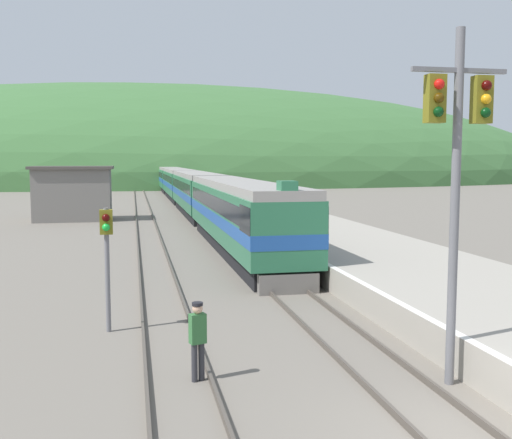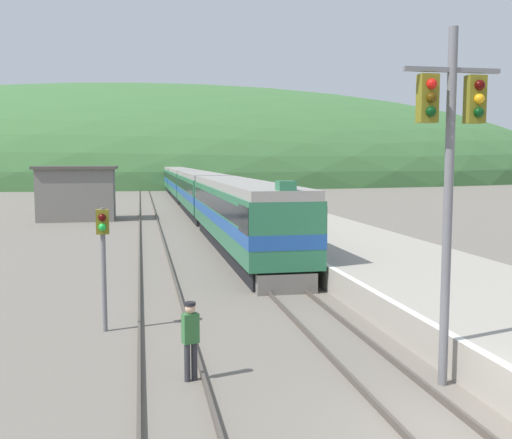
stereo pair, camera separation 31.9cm
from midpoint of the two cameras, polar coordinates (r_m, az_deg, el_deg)
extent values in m
plane|color=slate|center=(12.04, 17.75, -19.19)|extent=(500.00, 500.00, 0.00)
cube|color=#4C443D|center=(79.76, -8.19, 2.10)|extent=(0.08, 180.00, 0.16)
cube|color=#4C443D|center=(79.86, -7.16, 2.12)|extent=(0.08, 180.00, 0.16)
cube|color=#4C443D|center=(79.62, -11.59, 2.04)|extent=(0.08, 180.00, 0.16)
cube|color=#4C443D|center=(79.63, -10.55, 2.06)|extent=(0.08, 180.00, 0.16)
cube|color=#9E9689|center=(60.57, -1.56, 1.42)|extent=(7.00, 140.00, 0.98)
cube|color=silver|center=(60.03, -4.74, 1.84)|extent=(0.24, 140.00, 0.01)
ellipsoid|color=#3D6B38|center=(145.48, -9.48, 3.65)|extent=(211.86, 95.34, 44.69)
cube|color=slate|center=(51.91, -17.19, 2.26)|extent=(6.08, 4.02, 4.25)
cube|color=#47423D|center=(51.83, -17.27, 4.74)|extent=(6.58, 4.52, 0.24)
cube|color=black|center=(32.95, -1.93, -2.30)|extent=(2.43, 20.59, 0.85)
cube|color=#286B47|center=(32.75, -1.94, 0.71)|extent=(2.96, 21.91, 2.62)
cube|color=#1E4C99|center=(32.77, -1.94, 0.34)|extent=(2.99, 21.93, 0.58)
cube|color=black|center=(32.71, -1.95, 1.72)|extent=(2.99, 20.59, 0.79)
cube|color=gray|center=(32.66, -1.95, 3.35)|extent=(2.79, 21.91, 0.40)
cube|color=black|center=(23.12, 2.16, 0.06)|extent=(3.00, 2.20, 1.05)
cube|color=#286B47|center=(22.37, 2.58, 3.24)|extent=(0.64, 0.80, 0.36)
cube|color=slate|center=(22.58, 2.70, -6.13)|extent=(2.31, 0.40, 0.77)
cube|color=black|center=(54.71, -5.84, 0.87)|extent=(2.43, 19.21, 0.85)
cube|color=#286B47|center=(54.59, -5.85, 2.68)|extent=(2.96, 20.44, 2.62)
cube|color=#1E4C99|center=(54.60, -5.85, 2.46)|extent=(2.99, 20.46, 0.58)
cube|color=black|center=(54.56, -5.86, 3.29)|extent=(2.99, 19.21, 0.79)
cube|color=gray|center=(54.53, -5.87, 4.27)|extent=(2.79, 20.44, 0.40)
cube|color=black|center=(75.91, -7.47, 2.19)|extent=(2.43, 19.21, 0.85)
cube|color=#286B47|center=(75.83, -7.49, 3.50)|extent=(2.96, 20.44, 2.62)
cube|color=#1E4C99|center=(75.83, -7.49, 3.34)|extent=(2.99, 20.46, 0.58)
cube|color=black|center=(75.81, -7.49, 3.94)|extent=(2.99, 19.21, 0.79)
cube|color=gray|center=(75.78, -7.50, 4.65)|extent=(2.79, 20.44, 0.40)
cube|color=black|center=(97.17, -8.39, 2.94)|extent=(2.43, 19.21, 0.85)
cube|color=#286B47|center=(97.11, -8.41, 3.96)|extent=(2.96, 20.44, 2.62)
cube|color=#1E4C99|center=(97.11, -8.41, 3.84)|extent=(2.99, 20.46, 0.58)
cube|color=black|center=(97.09, -8.41, 4.30)|extent=(2.99, 19.21, 0.79)
cube|color=gray|center=(97.07, -8.42, 4.85)|extent=(2.79, 20.44, 0.40)
cylinder|color=slate|center=(13.71, 17.77, 0.81)|extent=(0.20, 0.20, 7.81)
cube|color=slate|center=(13.80, 18.16, 13.35)|extent=(2.20, 0.10, 0.10)
cube|color=#6B6619|center=(13.47, 16.01, 11.00)|extent=(0.40, 0.28, 1.02)
sphere|color=red|center=(13.34, 16.39, 12.27)|extent=(0.22, 0.22, 0.22)
sphere|color=#412C05|center=(13.31, 16.36, 11.05)|extent=(0.22, 0.22, 0.22)
sphere|color=black|center=(13.29, 16.32, 9.82)|extent=(0.22, 0.22, 0.22)
cube|color=#6B6619|center=(14.00, 20.07, 10.66)|extent=(0.40, 0.28, 1.02)
sphere|color=#3C0504|center=(13.89, 20.49, 11.88)|extent=(0.22, 0.22, 0.22)
sphere|color=orange|center=(13.86, 20.45, 10.70)|extent=(0.22, 0.22, 0.22)
sphere|color=black|center=(13.83, 20.41, 9.52)|extent=(0.22, 0.22, 0.22)
cylinder|color=slate|center=(17.97, -14.47, -4.71)|extent=(0.14, 0.14, 3.64)
cube|color=#6B6619|center=(17.77, -14.58, -0.22)|extent=(0.36, 0.28, 0.71)
sphere|color=#3C0504|center=(17.59, -14.62, 0.16)|extent=(0.22, 0.22, 0.22)
sphere|color=green|center=(17.62, -14.60, -0.73)|extent=(0.22, 0.22, 0.22)
cylinder|color=#2D2D33|center=(14.00, -6.55, -13.40)|extent=(0.14, 0.14, 0.88)
cylinder|color=#2D2D33|center=(14.06, -5.89, -13.30)|extent=(0.14, 0.14, 0.88)
cube|color=#336B38|center=(13.79, -6.25, -10.28)|extent=(0.41, 0.31, 0.68)
sphere|color=tan|center=(13.67, -6.27, -8.43)|extent=(0.24, 0.24, 0.24)
cylinder|color=black|center=(13.65, -6.28, -8.00)|extent=(0.25, 0.25, 0.07)
camera|label=1|loc=(0.16, -90.33, -0.03)|focal=42.00mm
camera|label=2|loc=(0.16, 89.67, 0.03)|focal=42.00mm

